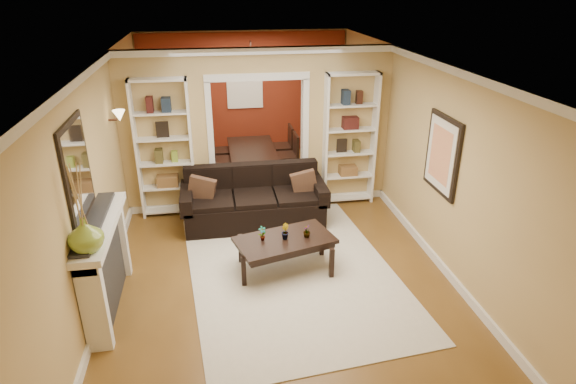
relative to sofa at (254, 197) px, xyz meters
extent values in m
plane|color=brown|center=(0.17, -0.45, -0.45)|extent=(8.00, 8.00, 0.00)
plane|color=white|center=(0.17, -0.45, 2.25)|extent=(8.00, 8.00, 0.00)
plane|color=tan|center=(0.17, 3.55, 0.90)|extent=(8.00, 0.00, 8.00)
plane|color=tan|center=(0.17, -4.45, 0.90)|extent=(8.00, 0.00, 8.00)
plane|color=tan|center=(-2.08, -0.45, 0.90)|extent=(0.00, 8.00, 8.00)
plane|color=tan|center=(2.42, -0.45, 0.90)|extent=(0.00, 8.00, 8.00)
cube|color=tan|center=(0.17, 0.75, 0.90)|extent=(4.50, 0.15, 2.70)
cube|color=maroon|center=(0.17, 3.52, 0.87)|extent=(4.44, 0.04, 2.64)
cube|color=#8CA5CC|center=(0.17, 3.48, 1.10)|extent=(0.78, 0.03, 0.98)
cube|color=beige|center=(0.35, -1.55, -0.44)|extent=(3.04, 4.01, 0.01)
cube|color=black|center=(0.00, 0.00, 0.00)|extent=(2.31, 1.00, 0.90)
cube|color=brown|center=(-0.82, -0.02, 0.19)|extent=(0.43, 0.21, 0.41)
cube|color=brown|center=(0.82, -0.02, 0.19)|extent=(0.40, 0.12, 0.40)
cube|color=black|center=(0.27, -1.47, -0.21)|extent=(1.43, 1.02, 0.49)
imported|color=#336626|center=(-0.03, -1.47, 0.14)|extent=(0.13, 0.11, 0.21)
imported|color=#336626|center=(0.27, -1.47, 0.15)|extent=(0.11, 0.13, 0.22)
imported|color=#336626|center=(0.57, -1.47, 0.12)|extent=(0.13, 0.13, 0.17)
cube|color=white|center=(-1.38, 0.58, 0.70)|extent=(0.90, 0.30, 2.30)
cube|color=white|center=(1.72, 0.58, 0.70)|extent=(0.90, 0.30, 2.30)
cube|color=white|center=(-1.92, -1.95, 0.13)|extent=(0.32, 1.70, 1.16)
imported|color=olive|center=(-1.92, -2.57, 0.89)|extent=(0.40, 0.40, 0.37)
cube|color=silver|center=(-2.06, -1.95, 1.35)|extent=(0.03, 0.95, 1.10)
cube|color=#FFE0A5|center=(-1.98, 0.10, 1.38)|extent=(0.18, 0.18, 0.22)
cube|color=black|center=(2.38, -1.45, 1.10)|extent=(0.04, 0.85, 1.05)
imported|color=black|center=(0.21, 2.09, -0.16)|extent=(1.65, 0.92, 0.58)
cube|color=black|center=(-0.34, 1.79, 0.01)|extent=(0.58, 0.58, 0.91)
cube|color=black|center=(0.76, 1.79, 0.02)|extent=(0.61, 0.61, 0.95)
cube|color=black|center=(-0.34, 2.39, -0.01)|extent=(0.51, 0.51, 0.89)
cube|color=black|center=(0.76, 2.39, 0.02)|extent=(0.56, 0.56, 0.94)
cube|color=#40241D|center=(0.17, 2.25, 1.57)|extent=(0.50, 0.50, 0.30)
camera|label=1|loc=(-0.61, -7.05, 3.22)|focal=30.00mm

